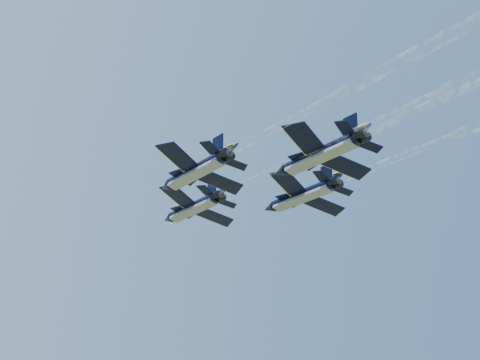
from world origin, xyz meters
TOP-DOWN VIEW (x-y plane):
  - jet_lead at (-1.86, 13.62)m, footprint 12.25×16.33m
  - jet_left at (-10.81, -0.15)m, footprint 12.25×16.33m
  - jet_right at (6.94, -0.90)m, footprint 12.25×16.33m
  - jet_slot at (-2.48, -14.17)m, footprint 12.25×16.33m

SIDE VIEW (x-z plane):
  - jet_lead at x=-1.86m, z-range 93.56..98.47m
  - jet_left at x=-10.81m, z-range 93.56..98.47m
  - jet_right at x=6.94m, z-range 93.56..98.47m
  - jet_slot at x=-2.48m, z-range 93.56..98.47m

